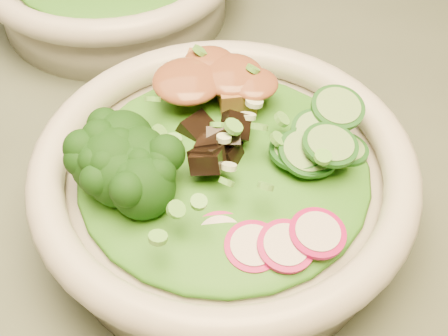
{
  "coord_description": "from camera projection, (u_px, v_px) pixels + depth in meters",
  "views": [
    {
      "loc": [
        -0.2,
        -0.3,
        1.13
      ],
      "look_at": [
        -0.19,
        -0.02,
        0.81
      ],
      "focal_mm": 50.0,
      "sensor_mm": 36.0,
      "label": 1
    }
  ],
  "objects": [
    {
      "name": "scallion_garnish",
      "position": [
        224.0,
        143.0,
        0.41
      ],
      "size": [
        0.19,
        0.19,
        0.02
      ],
      "primitive_type": null,
      "color": "#5CB13E",
      "rests_on": "salad_bowl"
    },
    {
      "name": "mushroom_heap",
      "position": [
        220.0,
        141.0,
        0.43
      ],
      "size": [
        0.08,
        0.08,
        0.04
      ],
      "primitive_type": null,
      "rotation": [
        0.0,
        0.0,
        0.08
      ],
      "color": "black",
      "rests_on": "salad_bowl"
    },
    {
      "name": "broccoli_florets",
      "position": [
        132.0,
        169.0,
        0.41
      ],
      "size": [
        0.09,
        0.08,
        0.04
      ],
      "primitive_type": null,
      "rotation": [
        0.0,
        0.0,
        0.08
      ],
      "color": "black",
      "rests_on": "salad_bowl"
    },
    {
      "name": "salad_bowl",
      "position": [
        224.0,
        186.0,
        0.45
      ],
      "size": [
        0.27,
        0.27,
        0.07
      ],
      "rotation": [
        0.0,
        0.0,
        0.08
      ],
      "color": "beige",
      "rests_on": "dining_table"
    },
    {
      "name": "lettuce_bed",
      "position": [
        224.0,
        167.0,
        0.43
      ],
      "size": [
        0.21,
        0.21,
        0.02
      ],
      "primitive_type": "ellipsoid",
      "color": "#236314",
      "rests_on": "salad_bowl"
    },
    {
      "name": "radish_slices",
      "position": [
        253.0,
        240.0,
        0.39
      ],
      "size": [
        0.11,
        0.05,
        0.02
      ],
      "primitive_type": null,
      "rotation": [
        0.0,
        0.0,
        0.08
      ],
      "color": "#A30C51",
      "rests_on": "salad_bowl"
    },
    {
      "name": "dining_table",
      "position": [
        428.0,
        274.0,
        0.58
      ],
      "size": [
        1.2,
        0.8,
        0.75
      ],
      "color": "black",
      "rests_on": "ground"
    },
    {
      "name": "peanut_sauce",
      "position": [
        207.0,
        81.0,
        0.46
      ],
      "size": [
        0.07,
        0.06,
        0.02
      ],
      "primitive_type": "ellipsoid",
      "color": "brown",
      "rests_on": "tofu_cubes"
    },
    {
      "name": "tofu_cubes",
      "position": [
        207.0,
        94.0,
        0.47
      ],
      "size": [
        0.1,
        0.07,
        0.04
      ],
      "primitive_type": null,
      "rotation": [
        0.0,
        0.0,
        0.08
      ],
      "color": "#976132",
      "rests_on": "salad_bowl"
    },
    {
      "name": "cucumber_slices",
      "position": [
        316.0,
        141.0,
        0.43
      ],
      "size": [
        0.08,
        0.08,
        0.04
      ],
      "primitive_type": null,
      "rotation": [
        0.0,
        0.0,
        0.08
      ],
      "color": "#84BB67",
      "rests_on": "salad_bowl"
    }
  ]
}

